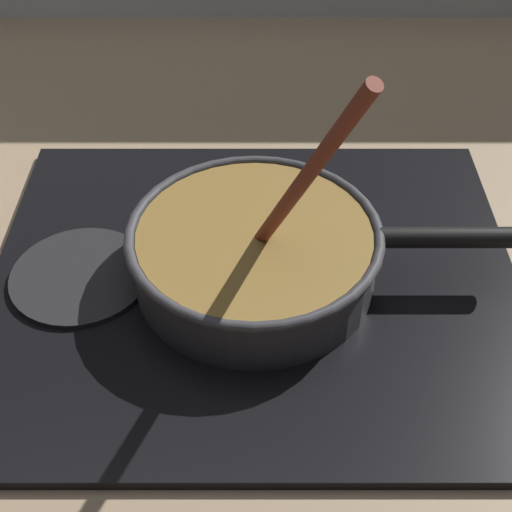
# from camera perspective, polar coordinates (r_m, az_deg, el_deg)

# --- Properties ---
(ground) EXTENTS (2.40, 1.60, 0.04)m
(ground) POSITION_cam_1_polar(r_m,az_deg,el_deg) (0.72, -7.84, -10.33)
(ground) COLOR #9E8466
(hob_plate) EXTENTS (0.56, 0.48, 0.01)m
(hob_plate) POSITION_cam_1_polar(r_m,az_deg,el_deg) (0.77, -0.00, -2.02)
(hob_plate) COLOR black
(hob_plate) RESTS_ON ground
(burner_ring) EXTENTS (0.20, 0.20, 0.01)m
(burner_ring) POSITION_cam_1_polar(r_m,az_deg,el_deg) (0.77, -0.00, -1.49)
(burner_ring) COLOR #592D0C
(burner_ring) RESTS_ON hob_plate
(spare_burner) EXTENTS (0.15, 0.15, 0.01)m
(spare_burner) POSITION_cam_1_polar(r_m,az_deg,el_deg) (0.79, -13.58, -1.47)
(spare_burner) COLOR #262628
(spare_burner) RESTS_ON hob_plate
(cooking_pan) EXTENTS (0.40, 0.26, 0.29)m
(cooking_pan) POSITION_cam_1_polar(r_m,az_deg,el_deg) (0.74, 0.16, 0.31)
(cooking_pan) COLOR #38383D
(cooking_pan) RESTS_ON hob_plate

